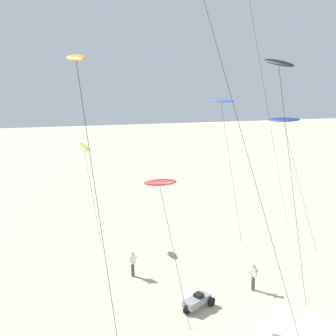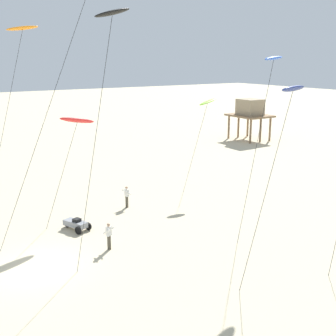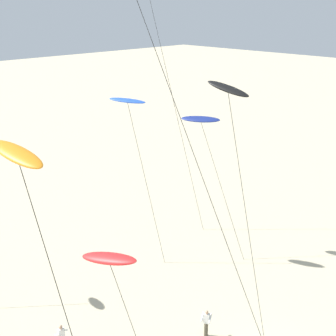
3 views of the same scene
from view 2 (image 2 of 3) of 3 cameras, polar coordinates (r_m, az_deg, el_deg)
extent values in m
plane|color=beige|center=(25.81, -16.48, -12.20)|extent=(260.00, 260.00, 0.00)
ellipsoid|color=black|center=(23.83, -7.22, 19.33)|extent=(0.91, 2.24, 0.86)
cylinder|color=#262626|center=(23.33, -9.52, 2.72)|extent=(0.61, 2.85, 13.32)
cylinder|color=#262626|center=(26.19, -14.42, 9.83)|extent=(1.80, 8.63, 18.87)
ellipsoid|color=orange|center=(33.91, -18.32, 16.81)|extent=(0.85, 2.39, 0.65)
cylinder|color=#262626|center=(33.35, -20.43, 5.24)|extent=(0.81, 3.84, 13.10)
ellipsoid|color=blue|center=(27.95, 13.52, 13.66)|extent=(1.66, 2.63, 0.39)
cylinder|color=#262626|center=(27.32, 11.20, 1.90)|extent=(0.62, 2.89, 11.07)
ellipsoid|color=#8CD833|center=(38.31, 5.16, 8.51)|extent=(0.83, 2.02, 0.64)
cylinder|color=#262626|center=(37.77, 3.57, 2.67)|extent=(0.62, 2.93, 7.42)
ellipsoid|color=red|center=(30.55, -11.65, 6.08)|extent=(1.51, 2.94, 1.00)
cylinder|color=#262626|center=(30.52, -13.57, -0.92)|extent=(0.60, 2.82, 6.96)
ellipsoid|color=navy|center=(23.18, 15.90, 9.86)|extent=(1.78, 2.84, 0.57)
cylinder|color=#262626|center=(22.43, 12.61, -2.79)|extent=(0.80, 3.77, 9.60)
cylinder|color=#4C4738|center=(34.00, -5.34, -4.37)|extent=(0.22, 0.22, 0.88)
cube|color=white|center=(33.77, -5.37, -3.20)|extent=(0.35, 0.22, 0.58)
sphere|color=tan|center=(33.66, -5.39, -2.55)|extent=(0.20, 0.20, 0.20)
cylinder|color=white|center=(33.94, -5.56, -3.03)|extent=(0.12, 0.51, 0.39)
cylinder|color=white|center=(33.58, -5.18, -3.21)|extent=(0.12, 0.51, 0.39)
cylinder|color=#4C4738|center=(26.94, -7.63, -9.53)|extent=(0.22, 0.22, 0.88)
cube|color=white|center=(26.65, -7.68, -8.10)|extent=(0.33, 0.39, 0.58)
sphere|color=tan|center=(26.50, -7.71, -7.30)|extent=(0.20, 0.20, 0.20)
cylinder|color=white|center=(26.48, -7.98, -8.15)|extent=(0.49, 0.30, 0.39)
cylinder|color=white|center=(26.79, -7.39, -7.85)|extent=(0.49, 0.30, 0.39)
cylinder|color=#846647|center=(63.06, 7.87, 5.27)|extent=(0.28, 0.28, 3.25)
cylinder|color=#846647|center=(59.81, 10.64, 4.68)|extent=(0.28, 0.28, 3.25)
cylinder|color=#846647|center=(65.44, 10.28, 5.50)|extent=(0.28, 0.28, 3.25)
cylinder|color=#846647|center=(62.31, 13.06, 4.94)|extent=(0.28, 0.28, 3.25)
cylinder|color=#846647|center=(64.24, 9.09, 5.39)|extent=(0.28, 0.28, 3.25)
cylinder|color=#846647|center=(61.05, 11.87, 4.81)|extent=(0.28, 0.28, 3.25)
cube|color=#846647|center=(62.38, 10.52, 6.69)|extent=(5.55, 4.50, 0.24)
cube|color=#9E896B|center=(62.24, 10.57, 7.78)|extent=(3.05, 2.70, 2.14)
cube|color=gray|center=(30.21, -11.89, -7.04)|extent=(1.84, 1.30, 0.36)
cube|color=black|center=(30.01, -11.72, -6.61)|extent=(0.57, 0.57, 0.20)
cylinder|color=black|center=(30.83, -12.92, -7.02)|extent=(0.53, 0.31, 0.52)
cylinder|color=black|center=(29.49, -11.54, -7.93)|extent=(0.53, 0.31, 0.52)
cylinder|color=black|center=(30.08, -10.28, -7.43)|extent=(0.53, 0.31, 0.52)
camera|label=1|loc=(36.19, -46.53, 10.67)|focal=41.50mm
camera|label=3|loc=(38.73, -39.19, 20.07)|focal=48.82mm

